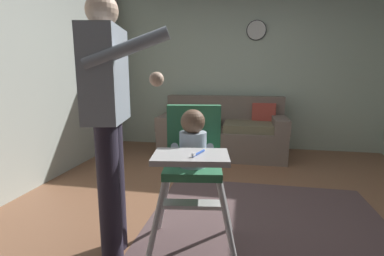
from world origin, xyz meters
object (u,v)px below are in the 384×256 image
object	(u,v)px
couch	(223,132)
wall_clock	(256,30)
high_chair	(193,153)
adult_standing	(109,116)

from	to	relation	value
couch	wall_clock	distance (m)	1.66
high_chair	couch	bearing A→B (deg)	171.71
adult_standing	wall_clock	bearing A→B (deg)	60.90
adult_standing	wall_clock	size ratio (longest dim) A/B	5.42
adult_standing	high_chair	bearing A→B (deg)	0.29
couch	adult_standing	bearing A→B (deg)	-11.02
wall_clock	adult_standing	bearing A→B (deg)	-107.14
couch	wall_clock	world-z (taller)	wall_clock
couch	adult_standing	xyz separation A→B (m)	(-0.50, -2.57, 0.60)
adult_standing	couch	bearing A→B (deg)	67.02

